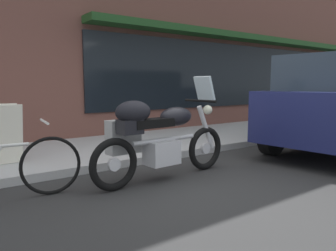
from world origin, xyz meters
The scene contains 5 objects.
ground_plane centered at (0.00, 0.00, 0.00)m, with size 80.00×80.00×0.00m, color #2C2C2C.
storefront_building centered at (8.45, 3.77, 3.46)m, with size 24.90×0.90×7.07m.
touring_motorcycle centered at (-0.59, 0.30, 0.61)m, with size 2.22×0.62×1.40m.
parked_bicycle centered at (-2.41, 0.59, 0.38)m, with size 1.69×0.48×0.93m.
sandwich_board_sign centered at (-2.19, 1.96, 0.56)m, with size 0.55×0.40×0.87m.
Camera 1 is at (-2.96, -3.24, 1.28)m, focal length 34.69 mm.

